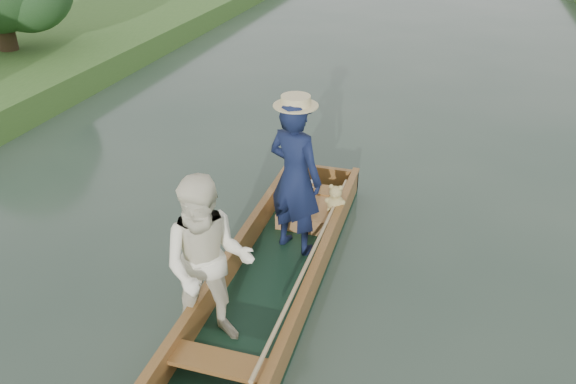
# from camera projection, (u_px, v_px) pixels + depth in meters

# --- Properties ---
(ground) EXTENTS (120.00, 120.00, 0.00)m
(ground) POSITION_uv_depth(u_px,v_px,m) (274.00, 284.00, 6.72)
(ground) COLOR #283D30
(ground) RESTS_ON ground
(punt) EXTENTS (1.41, 5.00, 2.10)m
(punt) POSITION_uv_depth(u_px,v_px,m) (260.00, 239.00, 6.24)
(punt) COLOR black
(punt) RESTS_ON ground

